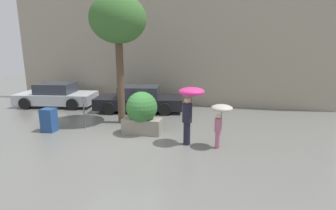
{
  "coord_description": "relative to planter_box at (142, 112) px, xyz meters",
  "views": [
    {
      "loc": [
        3.34,
        -7.86,
        3.26
      ],
      "look_at": [
        1.27,
        1.6,
        1.05
      ],
      "focal_mm": 28.0,
      "sensor_mm": 36.0,
      "label": 1
    }
  ],
  "objects": [
    {
      "name": "ground_plane",
      "position": [
        -0.36,
        -1.17,
        -0.84
      ],
      "size": [
        40.0,
        40.0,
        0.0
      ],
      "primitive_type": "plane",
      "color": "slate"
    },
    {
      "name": "parked_car_far",
      "position": [
        -6.01,
        3.44,
        -0.26
      ],
      "size": [
        4.32,
        2.49,
        1.27
      ],
      "rotation": [
        0.0,
        0.0,
        1.72
      ],
      "color": "#B7BCC1",
      "rests_on": "ground"
    },
    {
      "name": "person_child",
      "position": [
        2.9,
        -0.82,
        0.28
      ],
      "size": [
        0.69,
        0.69,
        1.43
      ],
      "rotation": [
        0.0,
        0.0,
        0.62
      ],
      "color": "#B76684",
      "rests_on": "ground"
    },
    {
      "name": "person_adult",
      "position": [
        1.9,
        -0.72,
        0.62
      ],
      "size": [
        0.85,
        0.85,
        1.93
      ],
      "rotation": [
        0.0,
        0.0,
        0.57
      ],
      "color": "#1E1E2D",
      "rests_on": "ground"
    },
    {
      "name": "newspaper_box",
      "position": [
        -3.58,
        -0.54,
        -0.39
      ],
      "size": [
        0.5,
        0.44,
        0.9
      ],
      "color": "navy",
      "rests_on": "ground"
    },
    {
      "name": "parked_car_near",
      "position": [
        -1.22,
        3.39,
        -0.26
      ],
      "size": [
        4.57,
        2.57,
        1.27
      ],
      "rotation": [
        0.0,
        0.0,
        1.74
      ],
      "color": "black",
      "rests_on": "ground"
    },
    {
      "name": "street_tree",
      "position": [
        -1.29,
        1.17,
        3.36
      ],
      "size": [
        2.27,
        2.27,
        5.25
      ],
      "color": "brown",
      "rests_on": "ground"
    },
    {
      "name": "building_facade",
      "position": [
        -0.36,
        5.33,
        2.16
      ],
      "size": [
        18.0,
        0.3,
        6.0
      ],
      "color": "#9E937F",
      "rests_on": "ground"
    },
    {
      "name": "parking_meter",
      "position": [
        -2.43,
        0.09,
        0.06
      ],
      "size": [
        0.14,
        0.14,
        1.26
      ],
      "color": "#595B60",
      "rests_on": "ground"
    },
    {
      "name": "planter_box",
      "position": [
        0.0,
        0.0,
        0.0
      ],
      "size": [
        1.45,
        1.17,
        1.6
      ],
      "color": "gray",
      "rests_on": "ground"
    }
  ]
}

